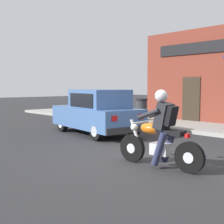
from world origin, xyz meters
The scene contains 5 objects.
ground_plane centered at (0.00, 0.00, 0.00)m, with size 80.00×80.00×0.00m, color #2B2B2D.
sidewalk_curb centered at (5.24, 3.00, 0.07)m, with size 2.60×22.00×0.14m, color #9E9B93.
motorcycle_with_rider centered at (-0.46, -0.70, 0.68)m, with size 0.61×2.02×1.62m.
car_hatchback centered at (1.45, 3.66, 0.77)m, with size 2.12×3.96×1.57m.
trash_bin centered at (5.15, 4.89, 0.64)m, with size 0.56×0.56×0.98m.
Camera 1 is at (-5.52, -4.75, 1.69)m, focal length 50.00 mm.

